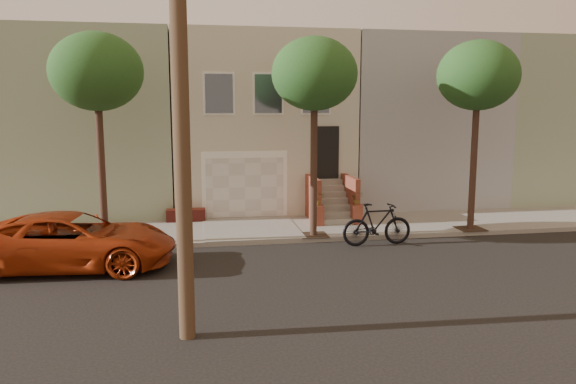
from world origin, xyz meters
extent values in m
plane|color=black|center=(0.00, 0.00, 0.00)|extent=(90.00, 90.00, 0.00)
cube|color=gray|center=(0.00, 5.35, 0.07)|extent=(40.00, 3.70, 0.15)
cube|color=beige|center=(0.00, 11.20, 3.65)|extent=(7.00, 8.00, 7.00)
cube|color=gray|center=(-6.80, 11.20, 3.65)|extent=(6.50, 8.00, 7.00)
cube|color=#9A9DA3|center=(6.80, 11.20, 3.65)|extent=(6.50, 8.00, 7.00)
cube|color=gray|center=(13.30, 11.20, 3.65)|extent=(6.50, 8.00, 7.00)
cube|color=white|center=(-0.90, 7.22, 1.40)|extent=(3.20, 0.12, 2.50)
cube|color=silver|center=(-0.90, 7.16, 1.30)|extent=(2.90, 0.06, 2.20)
cube|color=gray|center=(-0.90, 5.35, 0.16)|extent=(3.20, 3.70, 0.02)
cube|color=maroon|center=(-3.10, 6.90, 0.37)|extent=(1.40, 0.45, 0.44)
cube|color=black|center=(2.20, 7.17, 2.55)|extent=(1.00, 0.06, 2.00)
cube|color=#3F4751|center=(-1.80, 7.17, 4.75)|extent=(1.00, 0.06, 1.40)
cube|color=white|center=(-1.80, 7.19, 4.75)|extent=(1.15, 0.05, 1.55)
cube|color=#3F4751|center=(0.00, 7.17, 4.75)|extent=(1.00, 0.06, 1.40)
cube|color=white|center=(0.00, 7.19, 4.75)|extent=(1.15, 0.05, 1.55)
cube|color=#3F4751|center=(1.80, 7.17, 4.75)|extent=(1.00, 0.06, 1.40)
cube|color=white|center=(1.80, 7.19, 4.75)|extent=(1.15, 0.05, 1.55)
cube|color=gray|center=(2.20, 5.38, 0.25)|extent=(1.20, 0.28, 0.20)
cube|color=gray|center=(2.20, 5.66, 0.45)|extent=(1.20, 0.28, 0.20)
cube|color=gray|center=(2.20, 5.94, 0.65)|extent=(1.20, 0.28, 0.20)
cube|color=gray|center=(2.20, 6.22, 0.85)|extent=(1.20, 0.28, 0.20)
cube|color=gray|center=(2.20, 6.50, 1.05)|extent=(1.20, 0.28, 0.20)
cube|color=gray|center=(2.20, 6.78, 1.25)|extent=(1.20, 0.28, 0.20)
cube|color=gray|center=(2.20, 7.06, 1.45)|extent=(1.20, 0.28, 0.20)
cube|color=brown|center=(1.50, 6.22, 0.95)|extent=(0.18, 1.96, 1.60)
cube|color=brown|center=(2.90, 6.22, 0.95)|extent=(0.18, 1.96, 1.60)
cube|color=brown|center=(1.50, 5.34, 0.50)|extent=(0.35, 0.35, 0.70)
imported|color=#1D4017|center=(1.50, 5.34, 1.07)|extent=(0.40, 0.35, 0.45)
cube|color=brown|center=(2.90, 5.34, 0.50)|extent=(0.35, 0.35, 0.70)
imported|color=#1D4017|center=(2.90, 5.34, 1.07)|extent=(0.41, 0.35, 0.45)
cube|color=#2D2116|center=(-5.50, 3.90, 0.15)|extent=(0.90, 0.90, 0.02)
cylinder|color=#311F16|center=(-5.50, 3.90, 2.25)|extent=(0.22, 0.22, 4.20)
ellipsoid|color=#1D4017|center=(-5.50, 3.90, 5.30)|extent=(2.70, 2.57, 2.29)
cube|color=#2D2116|center=(1.00, 3.90, 0.15)|extent=(0.90, 0.90, 0.02)
cylinder|color=#311F16|center=(1.00, 3.90, 2.25)|extent=(0.22, 0.22, 4.20)
ellipsoid|color=#1D4017|center=(1.00, 3.90, 5.30)|extent=(2.70, 2.57, 2.29)
cube|color=#2D2116|center=(6.50, 3.90, 0.15)|extent=(0.90, 0.90, 0.02)
cylinder|color=#311F16|center=(6.50, 3.90, 2.25)|extent=(0.22, 0.22, 4.20)
ellipsoid|color=#1D4017|center=(6.50, 3.90, 5.30)|extent=(2.70, 2.57, 2.29)
cylinder|color=#412B1E|center=(-3.00, -3.20, 5.00)|extent=(0.30, 0.30, 10.00)
imported|color=#A63210|center=(-6.03, 1.87, 0.75)|extent=(5.59, 2.95, 1.50)
imported|color=black|center=(2.80, 2.85, 0.67)|extent=(2.25, 0.72, 1.34)
camera|label=1|loc=(-2.84, -13.27, 4.32)|focal=34.54mm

